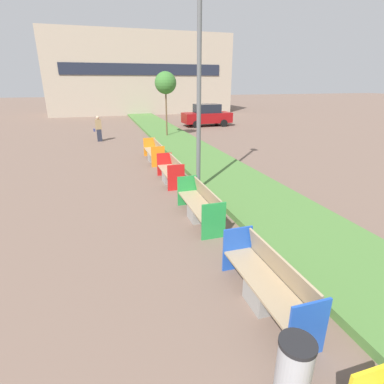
{
  "coord_description": "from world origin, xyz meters",
  "views": [
    {
      "loc": [
        -1.54,
        2.94,
        3.65
      ],
      "look_at": [
        0.9,
        10.85,
        0.6
      ],
      "focal_mm": 28.0,
      "sensor_mm": 36.0,
      "label": 1
    }
  ],
  "objects_px": {
    "pedestrian_walking": "(99,129)",
    "street_lamp_post": "(199,42)",
    "sapling_tree_far": "(166,83)",
    "parked_car_distant": "(207,115)",
    "bench_green_frame": "(200,207)",
    "bench_blue_frame": "(267,286)",
    "litter_bin": "(293,373)",
    "bench_orange_frame": "(154,153)",
    "bench_red_frame": "(171,173)"
  },
  "relations": [
    {
      "from": "sapling_tree_far",
      "to": "pedestrian_walking",
      "type": "distance_m",
      "value": 5.28
    },
    {
      "from": "litter_bin",
      "to": "bench_red_frame",
      "type": "bearing_deg",
      "value": 85.98
    },
    {
      "from": "bench_red_frame",
      "to": "street_lamp_post",
      "type": "bearing_deg",
      "value": -67.77
    },
    {
      "from": "pedestrian_walking",
      "to": "parked_car_distant",
      "type": "distance_m",
      "value": 10.32
    },
    {
      "from": "bench_red_frame",
      "to": "parked_car_distant",
      "type": "xyz_separation_m",
      "value": [
        6.66,
        14.43,
        0.55
      ]
    },
    {
      "from": "bench_blue_frame",
      "to": "litter_bin",
      "type": "xyz_separation_m",
      "value": [
        -0.62,
        -1.61,
        0.11
      ]
    },
    {
      "from": "bench_green_frame",
      "to": "street_lamp_post",
      "type": "relative_size",
      "value": 0.27
    },
    {
      "from": "bench_red_frame",
      "to": "sapling_tree_far",
      "type": "distance_m",
      "value": 10.36
    },
    {
      "from": "bench_blue_frame",
      "to": "street_lamp_post",
      "type": "distance_m",
      "value": 7.14
    },
    {
      "from": "bench_orange_frame",
      "to": "street_lamp_post",
      "type": "height_order",
      "value": "street_lamp_post"
    },
    {
      "from": "bench_green_frame",
      "to": "parked_car_distant",
      "type": "distance_m",
      "value": 19.15
    },
    {
      "from": "litter_bin",
      "to": "sapling_tree_far",
      "type": "relative_size",
      "value": 0.22
    },
    {
      "from": "parked_car_distant",
      "to": "bench_green_frame",
      "type": "bearing_deg",
      "value": -111.82
    },
    {
      "from": "bench_red_frame",
      "to": "litter_bin",
      "type": "relative_size",
      "value": 2.07
    },
    {
      "from": "bench_blue_frame",
      "to": "parked_car_distant",
      "type": "distance_m",
      "value": 22.55
    },
    {
      "from": "bench_blue_frame",
      "to": "sapling_tree_far",
      "type": "bearing_deg",
      "value": 83.17
    },
    {
      "from": "pedestrian_walking",
      "to": "sapling_tree_far",
      "type": "bearing_deg",
      "value": -0.3
    },
    {
      "from": "pedestrian_walking",
      "to": "litter_bin",
      "type": "bearing_deg",
      "value": -84.18
    },
    {
      "from": "bench_blue_frame",
      "to": "pedestrian_walking",
      "type": "relative_size",
      "value": 1.4
    },
    {
      "from": "bench_red_frame",
      "to": "bench_green_frame",
      "type": "bearing_deg",
      "value": -89.93
    },
    {
      "from": "parked_car_distant",
      "to": "litter_bin",
      "type": "bearing_deg",
      "value": -108.91
    },
    {
      "from": "bench_green_frame",
      "to": "bench_red_frame",
      "type": "xyz_separation_m",
      "value": [
        -0.0,
        3.52,
        -0.01
      ]
    },
    {
      "from": "street_lamp_post",
      "to": "bench_blue_frame",
      "type": "bearing_deg",
      "value": -96.21
    },
    {
      "from": "litter_bin",
      "to": "sapling_tree_far",
      "type": "height_order",
      "value": "sapling_tree_far"
    },
    {
      "from": "street_lamp_post",
      "to": "pedestrian_walking",
      "type": "xyz_separation_m",
      "value": [
        -3.1,
        11.16,
        -3.94
      ]
    },
    {
      "from": "litter_bin",
      "to": "parked_car_distant",
      "type": "relative_size",
      "value": 0.22
    },
    {
      "from": "bench_green_frame",
      "to": "street_lamp_post",
      "type": "xyz_separation_m",
      "value": [
        0.61,
        2.01,
        4.38
      ]
    },
    {
      "from": "bench_blue_frame",
      "to": "bench_orange_frame",
      "type": "relative_size",
      "value": 0.97
    },
    {
      "from": "bench_red_frame",
      "to": "street_lamp_post",
      "type": "relative_size",
      "value": 0.23
    },
    {
      "from": "bench_blue_frame",
      "to": "sapling_tree_far",
      "type": "xyz_separation_m",
      "value": [
        2.01,
        16.75,
        3.2
      ]
    },
    {
      "from": "bench_blue_frame",
      "to": "street_lamp_post",
      "type": "relative_size",
      "value": 0.26
    },
    {
      "from": "bench_orange_frame",
      "to": "litter_bin",
      "type": "relative_size",
      "value": 2.45
    },
    {
      "from": "litter_bin",
      "to": "sapling_tree_far",
      "type": "bearing_deg",
      "value": 81.87
    },
    {
      "from": "bench_green_frame",
      "to": "sapling_tree_far",
      "type": "xyz_separation_m",
      "value": [
        2.01,
        13.15,
        3.2
      ]
    },
    {
      "from": "pedestrian_walking",
      "to": "street_lamp_post",
      "type": "bearing_deg",
      "value": -74.48
    },
    {
      "from": "litter_bin",
      "to": "sapling_tree_far",
      "type": "xyz_separation_m",
      "value": [
        2.62,
        18.36,
        3.1
      ]
    },
    {
      "from": "pedestrian_walking",
      "to": "bench_orange_frame",
      "type": "bearing_deg",
      "value": -68.03
    },
    {
      "from": "bench_green_frame",
      "to": "street_lamp_post",
      "type": "distance_m",
      "value": 4.86
    },
    {
      "from": "pedestrian_walking",
      "to": "parked_car_distant",
      "type": "xyz_separation_m",
      "value": [
        9.15,
        4.77,
        0.1
      ]
    },
    {
      "from": "sapling_tree_far",
      "to": "parked_car_distant",
      "type": "height_order",
      "value": "sapling_tree_far"
    },
    {
      "from": "bench_blue_frame",
      "to": "sapling_tree_far",
      "type": "height_order",
      "value": "sapling_tree_far"
    },
    {
      "from": "street_lamp_post",
      "to": "sapling_tree_far",
      "type": "distance_m",
      "value": 11.29
    },
    {
      "from": "street_lamp_post",
      "to": "litter_bin",
      "type": "bearing_deg",
      "value": -99.64
    },
    {
      "from": "bench_green_frame",
      "to": "sapling_tree_far",
      "type": "height_order",
      "value": "sapling_tree_far"
    },
    {
      "from": "sapling_tree_far",
      "to": "litter_bin",
      "type": "bearing_deg",
      "value": -98.13
    },
    {
      "from": "street_lamp_post",
      "to": "parked_car_distant",
      "type": "relative_size",
      "value": 2.06
    },
    {
      "from": "street_lamp_post",
      "to": "parked_car_distant",
      "type": "bearing_deg",
      "value": 69.21
    },
    {
      "from": "bench_red_frame",
      "to": "bench_orange_frame",
      "type": "distance_m",
      "value": 3.49
    },
    {
      "from": "parked_car_distant",
      "to": "bench_blue_frame",
      "type": "bearing_deg",
      "value": -108.65
    },
    {
      "from": "parked_car_distant",
      "to": "street_lamp_post",
      "type": "bearing_deg",
      "value": -112.26
    }
  ]
}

